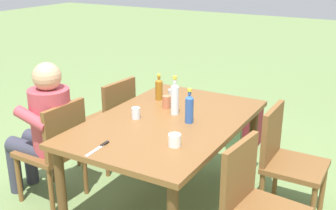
{
  "coord_description": "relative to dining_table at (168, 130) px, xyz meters",
  "views": [
    {
      "loc": [
        2.57,
        1.46,
        1.93
      ],
      "look_at": [
        0.0,
        0.0,
        0.88
      ],
      "focal_mm": 44.63,
      "sensor_mm": 36.0,
      "label": 1
    }
  ],
  "objects": [
    {
      "name": "chair_far_left",
      "position": [
        -0.36,
        0.82,
        -0.18
      ],
      "size": [
        0.44,
        0.44,
        0.87
      ],
      "color": "brown",
      "rests_on": "ground_plane"
    },
    {
      "name": "chair_far_right",
      "position": [
        0.35,
        0.83,
        -0.18
      ],
      "size": [
        0.49,
        0.49,
        0.87
      ],
      "color": "brown",
      "rests_on": "ground_plane"
    },
    {
      "name": "bottle_amber",
      "position": [
        -0.38,
        -0.31,
        0.18
      ],
      "size": [
        0.06,
        0.06,
        0.23
      ],
      "color": "#996019",
      "rests_on": "dining_table"
    },
    {
      "name": "cup_terracotta",
      "position": [
        -0.22,
        -0.14,
        0.14
      ],
      "size": [
        0.07,
        0.07,
        0.1
      ],
      "primitive_type": "cylinder",
      "color": "#BC6B47",
      "rests_on": "dining_table"
    },
    {
      "name": "backpack_by_far_side",
      "position": [
        -1.39,
        0.07,
        -0.46
      ],
      "size": [
        0.33,
        0.21,
        0.45
      ],
      "color": "#47663D",
      "rests_on": "ground_plane"
    },
    {
      "name": "bottle_blue",
      "position": [
        -0.03,
        0.16,
        0.2
      ],
      "size": [
        0.06,
        0.06,
        0.26
      ],
      "color": "#2D56A3",
      "rests_on": "dining_table"
    },
    {
      "name": "table_knife",
      "position": [
        0.66,
        -0.14,
        0.09
      ],
      "size": [
        0.24,
        0.03,
        0.01
      ],
      "color": "silver",
      "rests_on": "dining_table"
    },
    {
      "name": "person_in_white_shirt",
      "position": [
        0.36,
        -0.93,
        -0.02
      ],
      "size": [
        0.47,
        0.61,
        1.18
      ],
      "color": "#B7424C",
      "rests_on": "ground_plane"
    },
    {
      "name": "cup_white",
      "position": [
        0.38,
        0.27,
        0.13
      ],
      "size": [
        0.08,
        0.08,
        0.08
      ],
      "primitive_type": "cylinder",
      "color": "white",
      "rests_on": "dining_table"
    },
    {
      "name": "cup_steel",
      "position": [
        -0.44,
        -0.21,
        0.13
      ],
      "size": [
        0.07,
        0.07,
        0.09
      ],
      "primitive_type": "cylinder",
      "color": "#B2B7BC",
      "rests_on": "dining_table"
    },
    {
      "name": "chair_near_left",
      "position": [
        -0.36,
        -0.83,
        -0.18
      ],
      "size": [
        0.48,
        0.48,
        0.87
      ],
      "color": "brown",
      "rests_on": "ground_plane"
    },
    {
      "name": "ground_plane",
      "position": [
        0.0,
        0.0,
        -0.67
      ],
      "size": [
        24.0,
        24.0,
        0.0
      ],
      "primitive_type": "plane",
      "color": "#6B844C"
    },
    {
      "name": "chair_near_right",
      "position": [
        0.37,
        -0.82,
        -0.18
      ],
      "size": [
        0.46,
        0.46,
        0.87
      ],
      "color": "brown",
      "rests_on": "ground_plane"
    },
    {
      "name": "cup_glass",
      "position": [
        0.1,
        -0.23,
        0.13
      ],
      "size": [
        0.07,
        0.07,
        0.09
      ],
      "primitive_type": "cylinder",
      "color": "silver",
      "rests_on": "dining_table"
    },
    {
      "name": "bottle_clear",
      "position": [
        -0.13,
        -0.02,
        0.22
      ],
      "size": [
        0.06,
        0.06,
        0.31
      ],
      "color": "white",
      "rests_on": "dining_table"
    },
    {
      "name": "backpack_by_near_side",
      "position": [
        -1.43,
        0.18,
        -0.46
      ],
      "size": [
        0.31,
        0.24,
        0.44
      ],
      "color": "maroon",
      "rests_on": "ground_plane"
    },
    {
      "name": "dining_table",
      "position": [
        0.0,
        0.0,
        0.0
      ],
      "size": [
        1.61,
        1.05,
        0.76
      ],
      "color": "brown",
      "rests_on": "ground_plane"
    }
  ]
}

